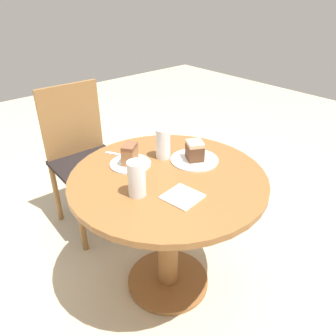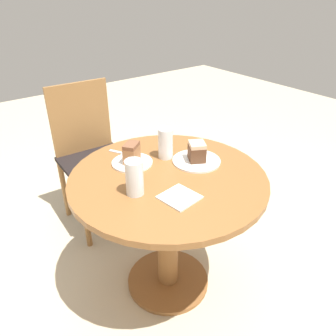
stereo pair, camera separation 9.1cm
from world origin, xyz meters
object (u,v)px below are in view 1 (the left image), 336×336
(chair, at_px, (85,156))
(glass_lemonade, at_px, (163,145))
(plate_far, at_px, (194,160))
(cake_slice_far, at_px, (195,151))
(glass_water, at_px, (137,180))
(plate_near, at_px, (130,164))
(cake_slice_near, at_px, (130,154))

(chair, height_order, glass_lemonade, chair)
(plate_far, height_order, glass_lemonade, glass_lemonade)
(cake_slice_far, xyz_separation_m, glass_water, (-0.40, -0.05, 0.01))
(plate_far, bearing_deg, cake_slice_far, 90.00)
(chair, bearing_deg, plate_near, -92.08)
(glass_lemonade, bearing_deg, cake_slice_near, 164.60)
(plate_near, bearing_deg, glass_water, -119.24)
(plate_near, distance_m, cake_slice_far, 0.33)
(plate_near, relative_size, cake_slice_near, 1.87)
(glass_lemonade, bearing_deg, plate_near, 164.60)
(chair, height_order, cake_slice_near, chair)
(plate_near, xyz_separation_m, glass_water, (-0.13, -0.23, 0.07))
(plate_far, relative_size, glass_lemonade, 1.53)
(cake_slice_far, distance_m, glass_lemonade, 0.16)
(chair, xyz_separation_m, cake_slice_far, (0.21, -0.80, 0.27))
(glass_water, bearing_deg, glass_lemonade, 31.37)
(chair, bearing_deg, cake_slice_far, -72.02)
(chair, distance_m, plate_far, 0.85)
(plate_near, bearing_deg, chair, 85.01)
(plate_near, relative_size, glass_lemonade, 1.29)
(cake_slice_near, relative_size, glass_lemonade, 0.69)
(plate_near, bearing_deg, glass_lemonade, -15.40)
(plate_far, relative_size, cake_slice_far, 2.10)
(plate_near, height_order, cake_slice_far, cake_slice_far)
(chair, distance_m, cake_slice_far, 0.87)
(cake_slice_far, height_order, glass_water, glass_water)
(plate_near, bearing_deg, cake_slice_far, -34.15)
(cake_slice_near, bearing_deg, plate_near, 0.00)
(cake_slice_near, height_order, glass_lemonade, glass_lemonade)
(glass_lemonade, bearing_deg, glass_water, -148.63)
(chair, bearing_deg, cake_slice_near, -92.08)
(chair, height_order, cake_slice_far, chair)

